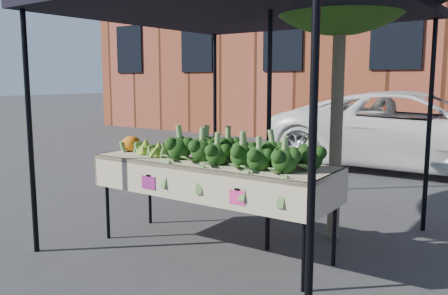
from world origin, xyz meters
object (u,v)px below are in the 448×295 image
(vehicle, at_px, (423,26))
(street_tree, at_px, (339,61))
(table, at_px, (212,206))
(canopy, at_px, (243,109))

(vehicle, relative_size, street_tree, 1.42)
(vehicle, height_order, street_tree, vehicle)
(table, height_order, vehicle, vehicle)
(canopy, relative_size, street_tree, 0.86)
(table, xyz_separation_m, canopy, (0.07, 0.43, 0.92))
(canopy, relative_size, vehicle, 0.60)
(table, distance_m, vehicle, 5.94)
(table, bearing_deg, canopy, 80.66)
(vehicle, xyz_separation_m, street_tree, (0.28, -4.45, -0.77))
(table, height_order, canopy, canopy)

